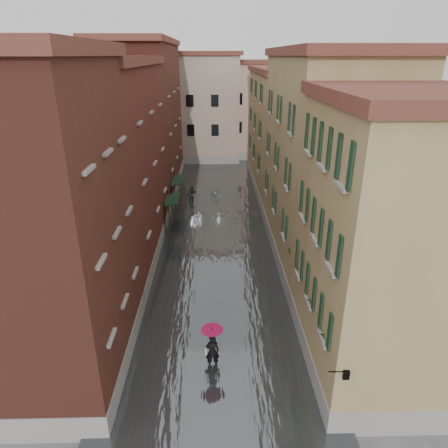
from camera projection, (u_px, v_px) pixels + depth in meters
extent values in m
plane|color=#505052|center=(217.00, 334.00, 20.21)|extent=(120.00, 120.00, 0.00)
cube|color=#404547|center=(216.00, 229.00, 32.14)|extent=(10.00, 60.00, 0.20)
cube|color=brown|center=(39.00, 235.00, 15.69)|extent=(6.00, 8.00, 13.00)
cube|color=maroon|center=(108.00, 168.00, 25.91)|extent=(6.00, 14.00, 12.50)
cube|color=brown|center=(144.00, 121.00, 39.42)|extent=(6.00, 16.00, 14.00)
cube|color=#997E4F|center=(388.00, 249.00, 16.28)|extent=(6.00, 8.00, 11.50)
cube|color=tan|center=(323.00, 163.00, 26.11)|extent=(6.00, 14.00, 13.00)
cube|color=#997E4F|center=(285.00, 134.00, 40.21)|extent=(6.00, 16.00, 11.50)
cube|color=#BBA994|center=(192.00, 109.00, 52.59)|extent=(12.00, 9.00, 13.00)
cube|color=#D3A594|center=(258.00, 111.00, 54.82)|extent=(10.00, 9.00, 12.00)
cube|color=#16321D|center=(172.00, 199.00, 31.43)|extent=(1.09, 2.80, 0.31)
cylinder|color=black|center=(165.00, 220.00, 30.59)|extent=(0.06, 0.06, 2.80)
cylinder|color=black|center=(168.00, 207.00, 33.16)|extent=(0.06, 0.06, 2.80)
cube|color=#16321D|center=(178.00, 180.00, 36.35)|extent=(1.09, 3.32, 0.31)
cylinder|color=black|center=(171.00, 198.00, 35.26)|extent=(0.06, 0.06, 2.80)
cylinder|color=black|center=(175.00, 186.00, 38.32)|extent=(0.06, 0.06, 2.80)
cylinder|color=black|center=(337.00, 372.00, 13.57)|extent=(0.60, 0.05, 0.05)
cube|color=black|center=(346.00, 374.00, 13.61)|extent=(0.22, 0.22, 0.35)
cube|color=beige|center=(346.00, 374.00, 13.61)|extent=(0.14, 0.14, 0.24)
cube|color=brown|center=(326.00, 338.00, 15.12)|extent=(0.22, 0.85, 0.18)
imported|color=#265926|center=(328.00, 329.00, 14.95)|extent=(0.59, 0.51, 0.66)
cube|color=brown|center=(313.00, 303.00, 17.22)|extent=(0.22, 0.85, 0.18)
imported|color=#265926|center=(314.00, 295.00, 17.06)|extent=(0.59, 0.51, 0.66)
cube|color=brown|center=(300.00, 272.00, 19.71)|extent=(0.22, 0.85, 0.18)
imported|color=#265926|center=(301.00, 264.00, 19.55)|extent=(0.59, 0.51, 0.66)
cube|color=brown|center=(292.00, 252.00, 21.70)|extent=(0.22, 0.85, 0.18)
imported|color=#265926|center=(293.00, 245.00, 21.54)|extent=(0.59, 0.51, 0.66)
imported|color=black|center=(212.00, 352.00, 17.74)|extent=(0.67, 0.47, 1.74)
cube|color=beige|center=(206.00, 349.00, 17.75)|extent=(0.08, 0.30, 0.38)
cylinder|color=black|center=(212.00, 343.00, 17.56)|extent=(0.02, 0.02, 1.00)
cone|color=#A20A3E|center=(212.00, 332.00, 17.33)|extent=(1.01, 1.01, 0.28)
imported|color=black|center=(192.00, 195.00, 37.82)|extent=(0.94, 0.84, 1.61)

